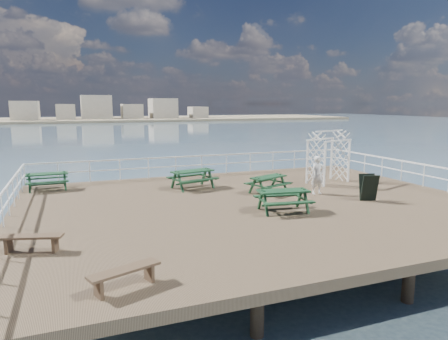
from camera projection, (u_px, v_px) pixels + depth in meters
ground at (254, 206)px, 15.89m from camera, size 18.00×14.00×0.30m
sea_backdrop at (127, 116)px, 143.88m from camera, size 300.00×300.00×9.20m
railing at (229, 171)px, 18.06m from camera, size 17.77×13.76×1.10m
picnic_table_a at (47, 178)px, 18.22m from camera, size 1.84×1.51×0.86m
picnic_table_b at (193, 175)px, 18.52m from camera, size 2.26×1.98×0.95m
picnic_table_c at (268, 181)px, 17.58m from camera, size 2.10×1.92×0.84m
picnic_table_d at (283, 196)px, 14.50m from camera, size 2.04×1.74×0.90m
flat_bench_near at (125, 274)px, 8.43m from camera, size 1.60×0.91×0.45m
flat_bench_far at (31, 240)px, 10.53m from camera, size 1.64×0.83×0.46m
trellis_arbor at (328, 160)px, 19.75m from camera, size 2.34×1.69×2.61m
sandwich_board at (368, 188)px, 16.14m from camera, size 0.77×0.65×1.10m
person at (318, 175)px, 17.29m from camera, size 0.63×0.43×1.66m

